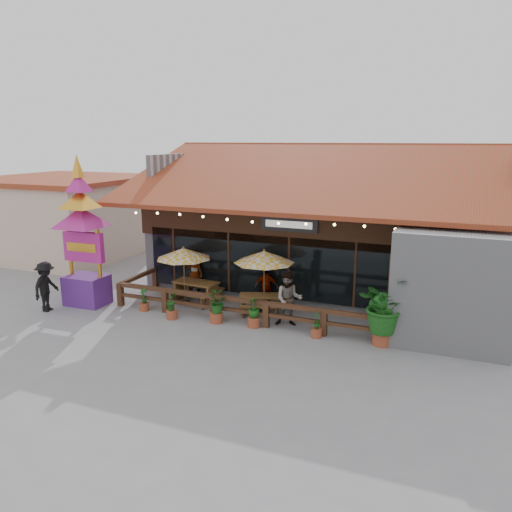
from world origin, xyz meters
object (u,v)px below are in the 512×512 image
at_px(picnic_table_left, 196,288).
at_px(picnic_table_right, 259,301).
at_px(thai_sign_tower, 82,221).
at_px(umbrella_left, 184,254).
at_px(tropical_plant, 384,306).
at_px(pedestrian, 46,287).
at_px(umbrella_right, 264,257).

height_order(picnic_table_left, picnic_table_right, picnic_table_left).
height_order(picnic_table_right, thai_sign_tower, thai_sign_tower).
xyz_separation_m(umbrella_left, picnic_table_left, (0.35, 0.27, -1.42)).
relative_size(picnic_table_right, tropical_plant, 0.82).
relative_size(picnic_table_right, thai_sign_tower, 0.29).
xyz_separation_m(umbrella_left, tropical_plant, (7.74, -1.23, -0.72)).
distance_m(umbrella_left, picnic_table_right, 3.47).
height_order(umbrella_left, pedestrian, umbrella_left).
bearing_deg(umbrella_right, pedestrian, -158.37).
height_order(umbrella_right, picnic_table_right, umbrella_right).
xyz_separation_m(umbrella_right, pedestrian, (-7.50, -2.97, -1.14)).
relative_size(umbrella_left, thai_sign_tower, 0.38).
relative_size(umbrella_right, thai_sign_tower, 0.48).
relative_size(picnic_table_left, tropical_plant, 0.84).
height_order(thai_sign_tower, tropical_plant, thai_sign_tower).
bearing_deg(pedestrian, picnic_table_left, -64.29).
height_order(umbrella_left, tropical_plant, umbrella_left).
xyz_separation_m(picnic_table_right, pedestrian, (-7.41, -2.75, 0.47)).
xyz_separation_m(umbrella_right, picnic_table_left, (-2.87, 0.03, -1.52)).
xyz_separation_m(picnic_table_left, thai_sign_tower, (-3.79, -1.80, 2.69)).
bearing_deg(thai_sign_tower, tropical_plant, 1.52).
distance_m(tropical_plant, pedestrian, 12.12).
bearing_deg(picnic_table_right, thai_sign_tower, -166.74).
distance_m(umbrella_left, picnic_table_left, 1.49).
bearing_deg(pedestrian, umbrella_right, -75.62).
height_order(umbrella_right, thai_sign_tower, thai_sign_tower).
xyz_separation_m(picnic_table_right, thai_sign_tower, (-6.57, -1.55, 2.78)).
relative_size(picnic_table_right, pedestrian, 0.96).
distance_m(umbrella_right, thai_sign_tower, 6.99).
xyz_separation_m(picnic_table_left, pedestrian, (-4.63, -3.00, 0.38)).
bearing_deg(pedestrian, umbrella_left, -64.71).
bearing_deg(picnic_table_left, pedestrian, -147.04).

